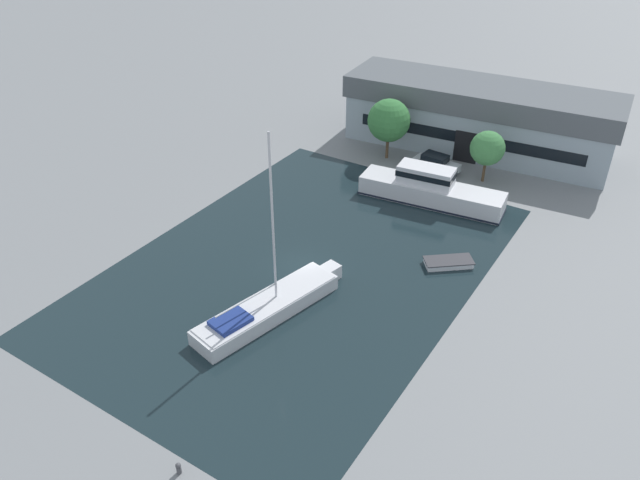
% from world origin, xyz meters
% --- Properties ---
extents(ground_plane, '(440.00, 440.00, 0.00)m').
position_xyz_m(ground_plane, '(0.00, 0.00, 0.00)').
color(ground_plane, gray).
extents(water_canal, '(24.85, 36.23, 0.01)m').
position_xyz_m(water_canal, '(0.00, 0.00, 0.00)').
color(water_canal, '#19282D').
rests_on(water_canal, ground).
extents(warehouse_building, '(28.31, 10.47, 6.93)m').
position_xyz_m(warehouse_building, '(3.25, 28.27, 3.51)').
color(warehouse_building, '#99A8B2').
rests_on(warehouse_building, ground).
extents(quay_tree_near_building, '(3.27, 3.27, 5.09)m').
position_xyz_m(quay_tree_near_building, '(6.71, 21.37, 3.45)').
color(quay_tree_near_building, brown).
rests_on(quay_tree_near_building, ground).
extents(quay_tree_by_water, '(4.31, 4.31, 6.26)m').
position_xyz_m(quay_tree_by_water, '(-3.53, 21.05, 4.09)').
color(quay_tree_by_water, brown).
rests_on(quay_tree_by_water, ground).
extents(parked_car, '(4.80, 2.25, 1.66)m').
position_xyz_m(parked_car, '(1.91, 21.05, 0.83)').
color(parked_car, silver).
rests_on(parked_car, ground).
extents(sailboat_moored, '(5.06, 12.63, 13.40)m').
position_xyz_m(sailboat_moored, '(1.33, -5.91, 0.68)').
color(sailboat_moored, silver).
rests_on(sailboat_moored, water_canal).
extents(motor_cruiser, '(13.39, 4.58, 3.37)m').
position_xyz_m(motor_cruiser, '(4.02, 14.85, 1.23)').
color(motor_cruiser, silver).
rests_on(motor_cruiser, water_canal).
extents(small_dinghy, '(3.91, 3.61, 0.50)m').
position_xyz_m(small_dinghy, '(9.50, 6.35, 0.26)').
color(small_dinghy, white).
rests_on(small_dinghy, water_canal).
extents(mooring_bollard, '(0.29, 0.29, 0.73)m').
position_xyz_m(mooring_bollard, '(5.09, -18.85, 0.39)').
color(mooring_bollard, '#47474C').
rests_on(mooring_bollard, ground).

